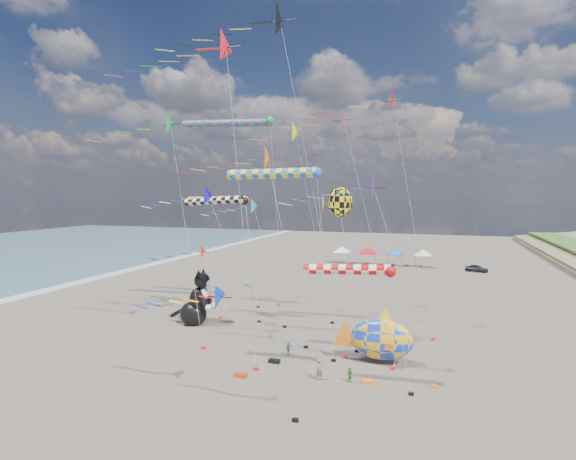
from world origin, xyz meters
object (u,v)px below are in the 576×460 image
Objects in this scene: cat_inflatable at (196,297)px; person_adult at (319,370)px; fish_inflatable at (381,339)px; child_green at (350,375)px; parked_car at (477,268)px; child_blue at (288,349)px.

cat_inflatable is 18.21m from person_adult.
fish_inflatable reaches higher than child_green.
fish_inflatable is at bearing 98.32° from child_green.
cat_inflatable reaches higher than fish_inflatable.
cat_inflatable is 19.99m from child_green.
child_green is 0.29× the size of parked_car.
child_green is at bearing -110.40° from fish_inflatable.
cat_inflatable is at bearing -178.70° from child_green.
child_green is (17.61, -9.14, -2.37)m from cat_inflatable.
person_adult is 0.41× the size of parked_car.
fish_inflatable is 1.78× the size of parked_car.
parked_car reaches higher than child_green.
fish_inflatable is at bearing -13.51° from cat_inflatable.
child_blue is (-5.87, 3.81, 0.01)m from child_green.
parked_car is at bearing 77.32° from fish_inflatable.
person_adult is 5.50m from child_blue.
fish_inflatable is 4.34× the size of person_adult.
cat_inflatable is 0.88× the size of fish_inflatable.
cat_inflatable is 5.31× the size of child_blue.
person_adult is 2.18m from child_green.
fish_inflatable is at bearing 12.66° from person_adult.
person_adult reaches higher than parked_car.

